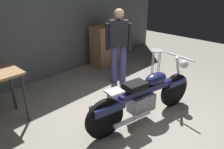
{
  "coord_description": "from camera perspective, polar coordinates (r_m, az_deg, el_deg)",
  "views": [
    {
      "loc": [
        -2.52,
        -1.72,
        2.21
      ],
      "look_at": [
        0.02,
        0.7,
        0.65
      ],
      "focal_mm": 34.41,
      "sensor_mm": 36.0,
      "label": 1
    }
  ],
  "objects": [
    {
      "name": "shop_stool",
      "position": [
        5.39,
        11.74,
        4.93
      ],
      "size": [
        0.32,
        0.32,
        0.64
      ],
      "color": "#B2B2B7",
      "rests_on": "ground_plane"
    },
    {
      "name": "person_standing",
      "position": [
        4.72,
        1.77,
        8.13
      ],
      "size": [
        0.43,
        0.43,
        1.67
      ],
      "rotation": [
        0.0,
        0.0,
        2.35
      ],
      "color": "#4B4D92",
      "rests_on": "ground_plane"
    },
    {
      "name": "wooden_dresser",
      "position": [
        5.9,
        -1.65,
        7.59
      ],
      "size": [
        0.8,
        0.47,
        1.1
      ],
      "color": "#99724C",
      "rests_on": "ground_plane"
    },
    {
      "name": "ground_plane",
      "position": [
        3.77,
        7.68,
        -12.2
      ],
      "size": [
        12.0,
        12.0,
        0.0
      ],
      "primitive_type": "plane",
      "color": "gray"
    },
    {
      "name": "back_wall",
      "position": [
        5.22,
        -17.83,
        15.59
      ],
      "size": [
        8.0,
        0.12,
        3.1
      ],
      "primitive_type": "cube",
      "color": "#56605B",
      "rests_on": "ground_plane"
    },
    {
      "name": "motorcycle",
      "position": [
        3.6,
        8.71,
        -5.64
      ],
      "size": [
        2.16,
        0.74,
        1.0
      ],
      "rotation": [
        0.0,
        0.0,
        -0.2
      ],
      "color": "black",
      "rests_on": "ground_plane"
    }
  ]
}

